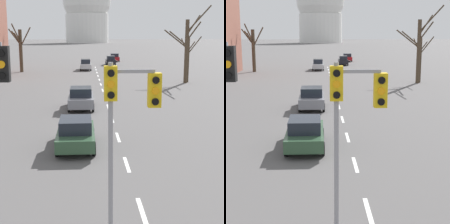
% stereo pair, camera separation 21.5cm
% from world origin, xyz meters
% --- Properties ---
extents(lane_stripe_1, '(0.16, 2.00, 0.01)m').
position_xyz_m(lane_stripe_1, '(0.00, 7.85, 0.00)').
color(lane_stripe_1, silver).
rests_on(lane_stripe_1, ground_plane).
extents(lane_stripe_2, '(0.16, 2.00, 0.01)m').
position_xyz_m(lane_stripe_2, '(0.00, 12.35, 0.00)').
color(lane_stripe_2, silver).
rests_on(lane_stripe_2, ground_plane).
extents(lane_stripe_3, '(0.16, 2.00, 0.01)m').
position_xyz_m(lane_stripe_3, '(0.00, 16.85, 0.00)').
color(lane_stripe_3, silver).
rests_on(lane_stripe_3, ground_plane).
extents(lane_stripe_4, '(0.16, 2.00, 0.01)m').
position_xyz_m(lane_stripe_4, '(0.00, 21.35, 0.00)').
color(lane_stripe_4, silver).
rests_on(lane_stripe_4, ground_plane).
extents(lane_stripe_5, '(0.16, 2.00, 0.01)m').
position_xyz_m(lane_stripe_5, '(0.00, 25.85, 0.00)').
color(lane_stripe_5, silver).
rests_on(lane_stripe_5, ground_plane).
extents(lane_stripe_6, '(0.16, 2.00, 0.01)m').
position_xyz_m(lane_stripe_6, '(0.00, 30.35, 0.00)').
color(lane_stripe_6, silver).
rests_on(lane_stripe_6, ground_plane).
extents(lane_stripe_7, '(0.16, 2.00, 0.01)m').
position_xyz_m(lane_stripe_7, '(0.00, 34.85, 0.00)').
color(lane_stripe_7, silver).
rests_on(lane_stripe_7, ground_plane).
extents(lane_stripe_8, '(0.16, 2.00, 0.01)m').
position_xyz_m(lane_stripe_8, '(0.00, 39.35, 0.00)').
color(lane_stripe_8, silver).
rests_on(lane_stripe_8, ground_plane).
extents(lane_stripe_9, '(0.16, 2.00, 0.01)m').
position_xyz_m(lane_stripe_9, '(0.00, 43.85, 0.00)').
color(lane_stripe_9, silver).
rests_on(lane_stripe_9, ground_plane).
extents(lane_stripe_10, '(0.16, 2.00, 0.01)m').
position_xyz_m(lane_stripe_10, '(0.00, 48.35, 0.00)').
color(lane_stripe_10, silver).
rests_on(lane_stripe_10, ground_plane).
extents(lane_stripe_11, '(0.16, 2.00, 0.01)m').
position_xyz_m(lane_stripe_11, '(0.00, 52.85, 0.00)').
color(lane_stripe_11, silver).
rests_on(lane_stripe_11, ground_plane).
extents(lane_stripe_12, '(0.16, 2.00, 0.01)m').
position_xyz_m(lane_stripe_12, '(0.00, 57.35, 0.00)').
color(lane_stripe_12, silver).
rests_on(lane_stripe_12, ground_plane).
extents(lane_stripe_13, '(0.16, 2.00, 0.01)m').
position_xyz_m(lane_stripe_13, '(0.00, 61.85, 0.00)').
color(lane_stripe_13, silver).
rests_on(lane_stripe_13, ground_plane).
extents(traffic_signal_centre_tall, '(1.59, 0.34, 4.96)m').
position_xyz_m(traffic_signal_centre_tall, '(-0.68, 6.79, 3.75)').
color(traffic_signal_centre_tall, gray).
rests_on(traffic_signal_centre_tall, ground_plane).
extents(sedan_near_left, '(1.77, 4.27, 1.70)m').
position_xyz_m(sedan_near_left, '(2.99, 66.55, 0.84)').
color(sedan_near_left, black).
rests_on(sedan_near_left, ground_plane).
extents(sedan_near_right, '(1.97, 4.10, 1.68)m').
position_xyz_m(sedan_near_right, '(4.42, 75.70, 0.84)').
color(sedan_near_right, maroon).
rests_on(sedan_near_right, ground_plane).
extents(sedan_mid_centre, '(1.97, 4.39, 1.69)m').
position_xyz_m(sedan_mid_centre, '(-2.14, 25.29, 0.85)').
color(sedan_mid_centre, slate).
rests_on(sedan_mid_centre, ground_plane).
extents(sedan_far_left, '(1.79, 4.57, 1.75)m').
position_xyz_m(sedan_far_left, '(-1.67, 57.00, 0.87)').
color(sedan_far_left, '#B7B7BC').
rests_on(sedan_far_left, ground_plane).
extents(sedan_far_right, '(1.94, 4.36, 1.57)m').
position_xyz_m(sedan_far_right, '(-2.31, 15.04, 0.79)').
color(sedan_far_right, '#2D4C33').
rests_on(sedan_far_right, ground_plane).
extents(bare_tree_right_near, '(2.11, 1.75, 5.82)m').
position_xyz_m(bare_tree_right_near, '(10.49, 40.75, 2.92)').
color(bare_tree_right_near, '#473828').
rests_on(bare_tree_right_near, ground_plane).
extents(bare_tree_left_far, '(3.65, 2.85, 7.20)m').
position_xyz_m(bare_tree_left_far, '(-11.47, 54.50, 3.66)').
color(bare_tree_left_far, '#473828').
rests_on(bare_tree_left_far, ground_plane).
extents(bare_tree_right_far, '(4.85, 2.99, 8.91)m').
position_xyz_m(bare_tree_right_far, '(10.12, 40.11, 4.19)').
color(bare_tree_right_far, '#473828').
rests_on(bare_tree_right_far, ground_plane).
extents(capitol_dome, '(30.37, 30.37, 42.89)m').
position_xyz_m(capitol_dome, '(0.00, 242.19, 20.89)').
color(capitol_dome, silver).
rests_on(capitol_dome, ground_plane).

